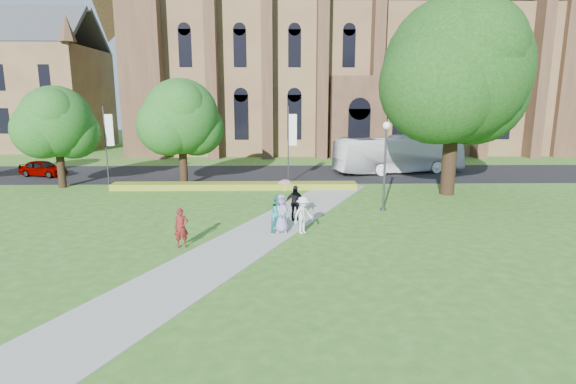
{
  "coord_description": "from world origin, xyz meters",
  "views": [
    {
      "loc": [
        1.34,
        -19.45,
        6.49
      ],
      "look_at": [
        1.78,
        4.22,
        1.6
      ],
      "focal_mm": 28.0,
      "sensor_mm": 36.0,
      "label": 1
    }
  ],
  "objects_px": {
    "tour_coach": "(399,154)",
    "pedestrian_0": "(181,228)",
    "car_0": "(43,168)",
    "streetlamp": "(385,155)",
    "large_tree": "(456,71)"
  },
  "relations": [
    {
      "from": "large_tree",
      "to": "tour_coach",
      "type": "xyz_separation_m",
      "value": [
        -0.99,
        9.41,
        -6.69
      ]
    },
    {
      "from": "large_tree",
      "to": "tour_coach",
      "type": "bearing_deg",
      "value": 96.03
    },
    {
      "from": "streetlamp",
      "to": "pedestrian_0",
      "type": "distance_m",
      "value": 12.72
    },
    {
      "from": "tour_coach",
      "to": "large_tree",
      "type": "bearing_deg",
      "value": 171.25
    },
    {
      "from": "tour_coach",
      "to": "car_0",
      "type": "height_order",
      "value": "tour_coach"
    },
    {
      "from": "streetlamp",
      "to": "large_tree",
      "type": "height_order",
      "value": "large_tree"
    },
    {
      "from": "large_tree",
      "to": "pedestrian_0",
      "type": "relative_size",
      "value": 7.54
    },
    {
      "from": "car_0",
      "to": "streetlamp",
      "type": "bearing_deg",
      "value": -97.42
    },
    {
      "from": "pedestrian_0",
      "to": "large_tree",
      "type": "bearing_deg",
      "value": 18.35
    },
    {
      "from": "pedestrian_0",
      "to": "tour_coach",
      "type": "bearing_deg",
      "value": 37.3
    },
    {
      "from": "tour_coach",
      "to": "pedestrian_0",
      "type": "height_order",
      "value": "tour_coach"
    },
    {
      "from": "streetlamp",
      "to": "pedestrian_0",
      "type": "relative_size",
      "value": 2.99
    },
    {
      "from": "large_tree",
      "to": "car_0",
      "type": "distance_m",
      "value": 33.86
    },
    {
      "from": "tour_coach",
      "to": "pedestrian_0",
      "type": "xyz_separation_m",
      "value": [
        -15.05,
        -20.6,
        -0.76
      ]
    },
    {
      "from": "pedestrian_0",
      "to": "car_0",
      "type": "bearing_deg",
      "value": 113.18
    }
  ]
}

